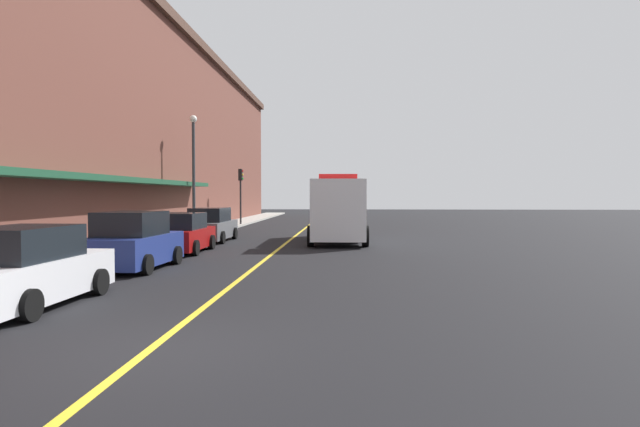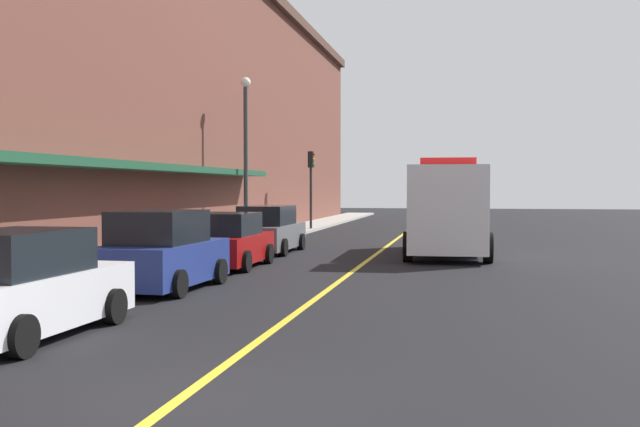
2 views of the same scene
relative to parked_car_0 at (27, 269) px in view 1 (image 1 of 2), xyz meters
The scene contains 13 objects.
ground_plane 22.39m from the parked_car_0, 80.07° to the left, with size 112.00×112.00×0.00m, color black.
sidewalk_left 22.17m from the parked_car_0, 96.06° to the left, with size 2.40×70.00×0.15m, color #9E9B93.
lane_center_stripe 22.39m from the parked_car_0, 80.07° to the left, with size 0.16×70.00×0.01m, color gold.
brick_building_left 23.33m from the parked_car_0, 111.44° to the left, with size 10.62×64.00×13.27m.
parked_car_0 is the anchor object (origin of this frame).
parked_car_1 5.89m from the parked_car_0, 90.40° to the left, with size 2.25×4.18×1.89m.
parked_car_2 11.00m from the parked_car_0, 90.21° to the left, with size 2.07×4.19×1.67m.
parked_car_3 16.31m from the parked_car_0, 90.62° to the left, with size 2.06×4.67×1.77m.
box_truck 17.81m from the parked_car_0, 68.80° to the left, with size 3.03×7.87×3.40m.
parking_meter_0 5.45m from the parked_car_0, 105.90° to the left, with size 0.14×0.18×1.33m.
parking_meter_1 10.66m from the parked_car_0, 98.04° to the left, with size 0.14×0.18×1.33m.
street_lamp_left 20.22m from the parked_car_0, 96.03° to the left, with size 0.44×0.44×6.94m.
traffic_light_near 30.38m from the parked_car_0, 92.70° to the left, with size 0.38×0.36×4.30m.
Camera 1 is at (3.12, -8.24, 2.44)m, focal length 30.03 mm.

